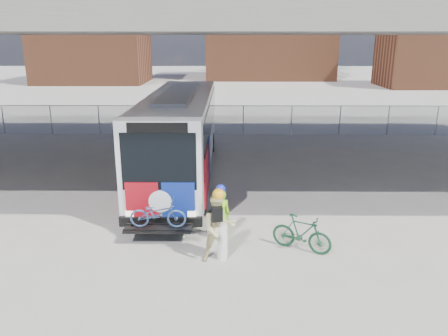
{
  "coord_description": "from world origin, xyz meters",
  "views": [
    {
      "loc": [
        0.05,
        -14.83,
        5.86
      ],
      "look_at": [
        -0.08,
        -0.63,
        1.6
      ],
      "focal_mm": 35.0,
      "sensor_mm": 36.0,
      "label": 1
    }
  ],
  "objects_px": {
    "bus": "(180,128)",
    "cyclist_hivis": "(221,213)",
    "cyclist_tan": "(219,227)",
    "bike_parked": "(302,233)",
    "bollard": "(222,239)"
  },
  "relations": [
    {
      "from": "cyclist_tan",
      "to": "bike_parked",
      "type": "distance_m",
      "value": 2.46
    },
    {
      "from": "bike_parked",
      "to": "cyclist_hivis",
      "type": "bearing_deg",
      "value": 100.51
    },
    {
      "from": "bollard",
      "to": "cyclist_hivis",
      "type": "bearing_deg",
      "value": 92.82
    },
    {
      "from": "cyclist_hivis",
      "to": "cyclist_tan",
      "type": "relative_size",
      "value": 0.84
    },
    {
      "from": "bus",
      "to": "cyclist_hivis",
      "type": "height_order",
      "value": "bus"
    },
    {
      "from": "cyclist_tan",
      "to": "bike_parked",
      "type": "bearing_deg",
      "value": 0.37
    },
    {
      "from": "bus",
      "to": "cyclist_tan",
      "type": "relative_size",
      "value": 6.24
    },
    {
      "from": "bike_parked",
      "to": "bollard",
      "type": "bearing_deg",
      "value": 131.48
    },
    {
      "from": "bus",
      "to": "bollard",
      "type": "bearing_deg",
      "value": -75.94
    },
    {
      "from": "bollard",
      "to": "bike_parked",
      "type": "height_order",
      "value": "bollard"
    },
    {
      "from": "bike_parked",
      "to": "cyclist_tan",
      "type": "bearing_deg",
      "value": 132.27
    },
    {
      "from": "bus",
      "to": "cyclist_hivis",
      "type": "distance_m",
      "value": 6.71
    },
    {
      "from": "bus",
      "to": "cyclist_hivis",
      "type": "bearing_deg",
      "value": -73.79
    },
    {
      "from": "cyclist_tan",
      "to": "bike_parked",
      "type": "relative_size",
      "value": 1.18
    },
    {
      "from": "bollard",
      "to": "cyclist_hivis",
      "type": "relative_size",
      "value": 0.63
    }
  ]
}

